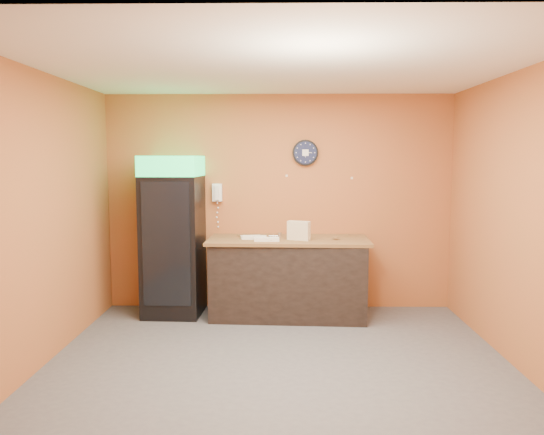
{
  "coord_description": "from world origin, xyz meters",
  "views": [
    {
      "loc": [
        0.01,
        -4.94,
        1.98
      ],
      "look_at": [
        -0.07,
        0.6,
        1.36
      ],
      "focal_mm": 35.0,
      "sensor_mm": 36.0,
      "label": 1
    }
  ],
  "objects": [
    {
      "name": "beverage_cooler",
      "position": [
        -1.33,
        1.61,
        0.98
      ],
      "size": [
        0.73,
        0.74,
        2.01
      ],
      "rotation": [
        0.0,
        0.0,
        -0.04
      ],
      "color": "black",
      "rests_on": "floor"
    },
    {
      "name": "floor",
      "position": [
        0.0,
        0.0,
        0.0
      ],
      "size": [
        4.5,
        4.5,
        0.0
      ],
      "primitive_type": "plane",
      "color": "#47474C",
      "rests_on": "ground"
    },
    {
      "name": "ceiling",
      "position": [
        0.0,
        0.0,
        2.8
      ],
      "size": [
        4.5,
        4.0,
        0.02
      ],
      "primitive_type": "cube",
      "color": "white",
      "rests_on": "back_wall"
    },
    {
      "name": "kitchen_tool",
      "position": [
        0.01,
        1.73,
        1.01
      ],
      "size": [
        0.06,
        0.06,
        0.06
      ],
      "primitive_type": "cylinder",
      "color": "silver",
      "rests_on": "butcher_paper"
    },
    {
      "name": "prep_counter",
      "position": [
        0.12,
        1.58,
        0.47
      ],
      "size": [
        1.93,
        0.93,
        0.94
      ],
      "primitive_type": "cube",
      "rotation": [
        0.0,
        0.0,
        -0.05
      ],
      "color": "black",
      "rests_on": "floor"
    },
    {
      "name": "wrapped_sandwich_left",
      "position": [
        -0.3,
        1.52,
        1.01
      ],
      "size": [
        0.3,
        0.12,
        0.04
      ],
      "primitive_type": "cube",
      "rotation": [
        0.0,
        0.0,
        -0.03
      ],
      "color": "white",
      "rests_on": "butcher_paper"
    },
    {
      "name": "butcher_paper",
      "position": [
        0.12,
        1.58,
        0.96
      ],
      "size": [
        2.01,
        0.94,
        0.04
      ],
      "primitive_type": "cube",
      "rotation": [
        0.0,
        0.0,
        -0.03
      ],
      "color": "brown",
      "rests_on": "prep_counter"
    },
    {
      "name": "back_wall",
      "position": [
        0.0,
        2.0,
        1.4
      ],
      "size": [
        4.5,
        0.02,
        2.8
      ],
      "primitive_type": "cube",
      "color": "#B05D31",
      "rests_on": "floor"
    },
    {
      "name": "wall_clock",
      "position": [
        0.34,
        1.97,
        2.05
      ],
      "size": [
        0.34,
        0.06,
        0.34
      ],
      "color": "black",
      "rests_on": "back_wall"
    },
    {
      "name": "left_wall",
      "position": [
        -2.25,
        0.0,
        1.4
      ],
      "size": [
        0.02,
        4.0,
        2.8
      ],
      "primitive_type": "cube",
      "color": "#B05D31",
      "rests_on": "floor"
    },
    {
      "name": "wrapped_sandwich_mid",
      "position": [
        -0.15,
        1.37,
        1.01
      ],
      "size": [
        0.31,
        0.13,
        0.04
      ],
      "primitive_type": "cube",
      "rotation": [
        0.0,
        0.0,
        0.03
      ],
      "color": "white",
      "rests_on": "butcher_paper"
    },
    {
      "name": "sub_roll_stack",
      "position": [
        0.24,
        1.45,
        1.1
      ],
      "size": [
        0.29,
        0.2,
        0.23
      ],
      "rotation": [
        0.0,
        0.0,
        -0.42
      ],
      "color": "beige",
      "rests_on": "butcher_paper"
    },
    {
      "name": "wall_phone",
      "position": [
        -0.81,
        1.95,
        1.53
      ],
      "size": [
        0.13,
        0.11,
        0.23
      ],
      "color": "white",
      "rests_on": "back_wall"
    },
    {
      "name": "wrapped_sandwich_right",
      "position": [
        -0.35,
        1.58,
        1.0
      ],
      "size": [
        0.27,
        0.15,
        0.04
      ],
      "primitive_type": "cube",
      "rotation": [
        0.0,
        0.0,
        0.23
      ],
      "color": "white",
      "rests_on": "butcher_paper"
    },
    {
      "name": "right_wall",
      "position": [
        2.25,
        0.0,
        1.4
      ],
      "size": [
        0.02,
        4.0,
        2.8
      ],
      "primitive_type": "cube",
      "color": "#B05D31",
      "rests_on": "floor"
    }
  ]
}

